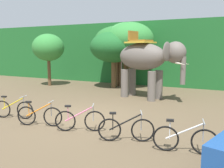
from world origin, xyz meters
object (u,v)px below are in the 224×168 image
tree_center (130,40)px  bike_orange (39,115)px  tree_far_right (118,40)px  bike_white (185,139)px  bike_black (126,129)px  tree_center_right (114,47)px  elephant (147,59)px  tree_right (48,48)px  bike_yellow (14,109)px  bike_pink (80,120)px  tree_left (126,42)px  tree_center_left (121,44)px

tree_center → bike_orange: tree_center is taller
tree_far_right → bike_white: (6.54, -9.85, -3.01)m
bike_black → bike_white: bearing=-2.2°
tree_center → bike_white: 11.42m
tree_far_right → tree_center_right: 0.92m
bike_orange → elephant: bearing=73.1°
tree_right → tree_center_right: tree_center_right is taller
bike_yellow → tree_center_right: bearing=88.2°
tree_far_right → bike_pink: tree_far_right is taller
tree_center_right → bike_black: tree_center_right is taller
bike_white → tree_left: bearing=121.0°
tree_left → bike_orange: (0.71, -9.68, -2.87)m
bike_yellow → tree_far_right: bearing=88.7°
bike_yellow → bike_pink: same height
bike_yellow → bike_orange: 1.64m
tree_center_left → tree_center: 0.92m
tree_far_right → bike_orange: 10.33m
tree_center_right → elephant: size_ratio=0.95×
elephant → bike_yellow: size_ratio=2.55×
bike_black → elephant: bearing=102.8°
bike_pink → bike_black: bearing=-5.1°
tree_center_right → tree_center: tree_center is taller
tree_left → bike_pink: bearing=-76.1°
tree_far_right → bike_orange: tree_far_right is taller
bike_orange → bike_white: 5.14m
elephant → bike_orange: (-1.94, -6.41, -1.82)m
bike_pink → bike_orange: bearing=-174.5°
bike_yellow → bike_white: same height
bike_white → tree_center: bearing=119.6°
tree_center_left → tree_right: bearing=-158.6°
tree_center_right → bike_white: 11.43m
tree_center_left → bike_black: 11.13m
tree_left → bike_orange: tree_left is taller
elephant → bike_pink: 6.52m
tree_right → tree_center: 6.15m
tree_center_right → bike_orange: tree_center_right is taller
tree_right → bike_white: (11.33, -7.87, -2.48)m
tree_left → bike_black: bearing=-67.0°
bike_orange → bike_white: size_ratio=0.97×
bike_white → tree_center_right: bearing=125.5°
bike_yellow → tree_right: bearing=121.3°
bike_orange → bike_pink: bearing=5.5°
bike_pink → bike_white: size_ratio=0.93×
tree_center_left → tree_left: bearing=-12.9°
bike_yellow → bike_black: 5.03m
tree_center_right → bike_yellow: 9.09m
bike_pink → bike_black: same height
tree_center_right → bike_orange: 9.45m
bike_orange → bike_pink: (1.64, 0.16, 0.00)m
tree_right → bike_pink: 11.22m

